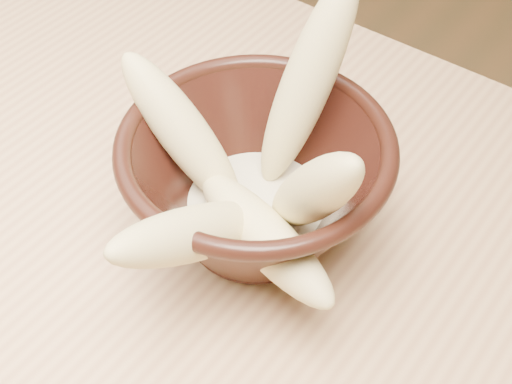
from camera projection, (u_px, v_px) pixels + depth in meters
table at (78, 301)px, 0.62m from camera, size 1.20×0.80×0.75m
bowl at (256, 184)px, 0.52m from camera, size 0.20×0.20×0.11m
milk_puddle at (256, 207)px, 0.54m from camera, size 0.11×0.11×0.02m
banana_upright at (307, 82)px, 0.51m from camera, size 0.06×0.11×0.18m
banana_left at (182, 131)px, 0.52m from camera, size 0.12×0.04×0.12m
banana_right at (313, 192)px, 0.46m from camera, size 0.12×0.08×0.15m
banana_across at (263, 236)px, 0.49m from camera, size 0.15×0.08×0.05m
banana_front at (199, 232)px, 0.46m from camera, size 0.05×0.16×0.12m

